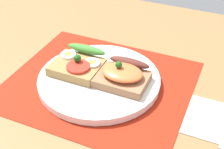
{
  "coord_description": "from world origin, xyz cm",
  "views": [
    {
      "loc": [
        24.25,
        -48.48,
        42.66
      ],
      "look_at": [
        3.0,
        0.0,
        3.35
      ],
      "focal_mm": 51.34,
      "sensor_mm": 36.0,
      "label": 1
    }
  ],
  "objects": [
    {
      "name": "ground_plane",
      "position": [
        0.0,
        0.0,
        -1.6
      ],
      "size": [
        120.0,
        90.0,
        3.2
      ],
      "primitive_type": "cube",
      "color": "olive"
    },
    {
      "name": "sandwich_salmon",
      "position": [
        5.24,
        0.21,
        3.65
      ],
      "size": [
        10.5,
        9.46,
        5.07
      ],
      "color": "#9C6C49",
      "rests_on": "plate"
    },
    {
      "name": "placemat",
      "position": [
        0.0,
        0.0,
        0.15
      ],
      "size": [
        38.31,
        33.25,
        0.3
      ],
      "primitive_type": "cube",
      "color": "#A5210F",
      "rests_on": "ground_plane"
    },
    {
      "name": "sandwich_egg_tomato",
      "position": [
        -5.18,
        0.63,
        3.31
      ],
      "size": [
        10.46,
        10.05,
        4.2
      ],
      "color": "#A27945",
      "rests_on": "plate"
    },
    {
      "name": "plate",
      "position": [
        0.0,
        0.0,
        1.08
      ],
      "size": [
        25.98,
        25.98,
        1.55
      ],
      "primitive_type": "cylinder",
      "color": "white",
      "rests_on": "placemat"
    }
  ]
}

